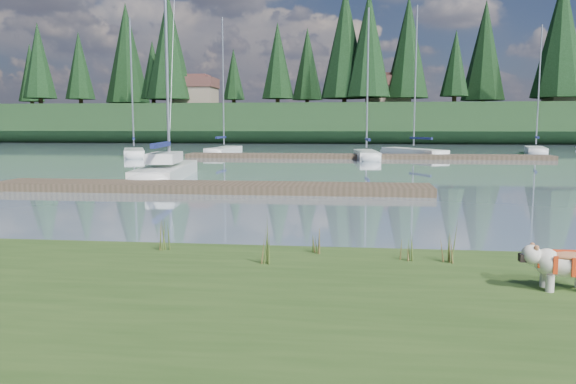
# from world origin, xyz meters

# --- Properties ---
(ground) EXTENTS (200.00, 200.00, 0.00)m
(ground) POSITION_xyz_m (0.00, 30.00, 0.00)
(ground) COLOR #8097A7
(ground) RESTS_ON ground
(bank) EXTENTS (60.00, 9.00, 0.35)m
(bank) POSITION_xyz_m (0.00, -6.00, 0.17)
(bank) COLOR #324D1C
(bank) RESTS_ON ground
(ridge) EXTENTS (200.00, 20.00, 5.00)m
(ridge) POSITION_xyz_m (0.00, 73.00, 2.50)
(ridge) COLOR black
(ridge) RESTS_ON ground
(bulldog) EXTENTS (0.93, 0.41, 0.56)m
(bulldog) POSITION_xyz_m (3.86, -3.66, 0.70)
(bulldog) COLOR silver
(bulldog) RESTS_ON bank
(sailboat_main) EXTENTS (2.89, 8.83, 12.50)m
(sailboat_main) POSITION_xyz_m (-7.33, 14.51, 0.42)
(sailboat_main) COLOR white
(sailboat_main) RESTS_ON ground
(dock_near) EXTENTS (16.00, 2.00, 0.30)m
(dock_near) POSITION_xyz_m (-4.00, 9.00, 0.15)
(dock_near) COLOR #4C3D2C
(dock_near) RESTS_ON ground
(dock_far) EXTENTS (26.00, 2.20, 0.30)m
(dock_far) POSITION_xyz_m (2.00, 30.00, 0.15)
(dock_far) COLOR #4C3D2C
(dock_far) RESTS_ON ground
(sailboat_bg_0) EXTENTS (4.00, 7.14, 10.45)m
(sailboat_bg_0) POSITION_xyz_m (-15.66, 30.90, 0.32)
(sailboat_bg_0) COLOR white
(sailboat_bg_0) RESTS_ON ground
(sailboat_bg_1) EXTENTS (1.80, 7.55, 11.22)m
(sailboat_bg_1) POSITION_xyz_m (-9.49, 35.72, 0.33)
(sailboat_bg_1) COLOR white
(sailboat_bg_1) RESTS_ON ground
(sailboat_bg_2) EXTENTS (1.86, 7.07, 10.61)m
(sailboat_bg_2) POSITION_xyz_m (2.10, 30.20, 0.33)
(sailboat_bg_2) COLOR white
(sailboat_bg_2) RESTS_ON ground
(sailboat_bg_3) EXTENTS (5.10, 7.64, 11.56)m
(sailboat_bg_3) POSITION_xyz_m (5.55, 34.42, 0.32)
(sailboat_bg_3) COLOR white
(sailboat_bg_3) RESTS_ON ground
(sailboat_bg_4) EXTENTS (3.00, 7.29, 10.65)m
(sailboat_bg_4) POSITION_xyz_m (16.46, 38.65, 0.33)
(sailboat_bg_4) COLOR white
(sailboat_bg_4) RESTS_ON ground
(weed_0) EXTENTS (0.17, 0.14, 0.70)m
(weed_0) POSITION_xyz_m (-0.05, -2.76, 0.64)
(weed_0) COLOR #475B23
(weed_0) RESTS_ON bank
(weed_1) EXTENTS (0.17, 0.14, 0.43)m
(weed_1) POSITION_xyz_m (0.66, -2.00, 0.53)
(weed_1) COLOR #475B23
(weed_1) RESTS_ON bank
(weed_2) EXTENTS (0.17, 0.14, 0.63)m
(weed_2) POSITION_xyz_m (2.67, -2.42, 0.61)
(weed_2) COLOR #475B23
(weed_2) RESTS_ON bank
(weed_3) EXTENTS (0.17, 0.14, 0.52)m
(weed_3) POSITION_xyz_m (-1.87, -2.10, 0.57)
(weed_3) COLOR #475B23
(weed_3) RESTS_ON bank
(weed_4) EXTENTS (0.17, 0.14, 0.46)m
(weed_4) POSITION_xyz_m (2.04, -2.34, 0.54)
(weed_4) COLOR #475B23
(weed_4) RESTS_ON bank
(mud_lip) EXTENTS (60.00, 0.50, 0.14)m
(mud_lip) POSITION_xyz_m (0.00, -1.60, 0.07)
(mud_lip) COLOR #33281C
(mud_lip) RESTS_ON ground
(conifer_1) EXTENTS (4.40, 4.40, 11.30)m
(conifer_1) POSITION_xyz_m (-40.00, 71.00, 11.28)
(conifer_1) COLOR #382619
(conifer_1) RESTS_ON ridge
(conifer_2) EXTENTS (6.60, 6.60, 16.05)m
(conifer_2) POSITION_xyz_m (-25.00, 68.00, 13.54)
(conifer_2) COLOR #382619
(conifer_2) RESTS_ON ridge
(conifer_3) EXTENTS (4.84, 4.84, 12.25)m
(conifer_3) POSITION_xyz_m (-10.00, 72.00, 11.74)
(conifer_3) COLOR #382619
(conifer_3) RESTS_ON ridge
(conifer_4) EXTENTS (6.16, 6.16, 15.10)m
(conifer_4) POSITION_xyz_m (3.00, 66.00, 13.09)
(conifer_4) COLOR #382619
(conifer_4) RESTS_ON ridge
(conifer_5) EXTENTS (3.96, 3.96, 10.35)m
(conifer_5) POSITION_xyz_m (15.00, 70.00, 10.83)
(conifer_5) COLOR #382619
(conifer_5) RESTS_ON ridge
(conifer_6) EXTENTS (7.04, 7.04, 17.00)m
(conifer_6) POSITION_xyz_m (28.00, 68.00, 13.99)
(conifer_6) COLOR #382619
(conifer_6) RESTS_ON ridge
(house_0) EXTENTS (6.30, 5.30, 4.65)m
(house_0) POSITION_xyz_m (-22.00, 70.00, 7.31)
(house_0) COLOR gray
(house_0) RESTS_ON ridge
(house_1) EXTENTS (6.30, 5.30, 4.65)m
(house_1) POSITION_xyz_m (6.00, 71.00, 7.31)
(house_1) COLOR gray
(house_1) RESTS_ON ridge
(house_2) EXTENTS (6.30, 5.30, 4.65)m
(house_2) POSITION_xyz_m (30.00, 69.00, 7.31)
(house_2) COLOR gray
(house_2) RESTS_ON ridge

